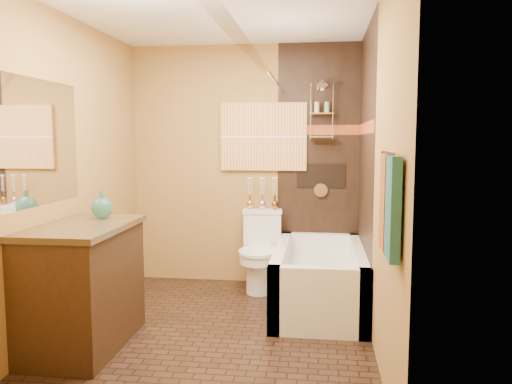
% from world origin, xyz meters
% --- Properties ---
extents(floor, '(3.00, 3.00, 0.00)m').
position_xyz_m(floor, '(0.00, 0.00, 0.00)').
color(floor, black).
rests_on(floor, ground).
extents(wall_left, '(0.02, 3.00, 2.50)m').
position_xyz_m(wall_left, '(-1.20, 0.00, 1.25)').
color(wall_left, '#A67840').
rests_on(wall_left, floor).
extents(wall_right, '(0.02, 3.00, 2.50)m').
position_xyz_m(wall_right, '(1.20, 0.00, 1.25)').
color(wall_right, '#A67840').
rests_on(wall_right, floor).
extents(wall_back, '(2.40, 0.02, 2.50)m').
position_xyz_m(wall_back, '(0.00, 1.50, 1.25)').
color(wall_back, '#A67840').
rests_on(wall_back, floor).
extents(wall_front, '(2.40, 0.02, 2.50)m').
position_xyz_m(wall_front, '(0.00, -1.50, 1.25)').
color(wall_front, '#A67840').
rests_on(wall_front, floor).
extents(ceiling, '(3.00, 3.00, 0.00)m').
position_xyz_m(ceiling, '(0.00, 0.00, 2.50)').
color(ceiling, silver).
rests_on(ceiling, wall_back).
extents(alcove_tile_back, '(0.85, 0.01, 2.50)m').
position_xyz_m(alcove_tile_back, '(0.78, 1.49, 1.25)').
color(alcove_tile_back, black).
rests_on(alcove_tile_back, wall_back).
extents(alcove_tile_right, '(0.01, 1.50, 2.50)m').
position_xyz_m(alcove_tile_right, '(1.19, 0.75, 1.25)').
color(alcove_tile_right, black).
rests_on(alcove_tile_right, wall_right).
extents(mosaic_band_back, '(0.85, 0.01, 0.10)m').
position_xyz_m(mosaic_band_back, '(0.78, 1.48, 1.62)').
color(mosaic_band_back, maroon).
rests_on(mosaic_band_back, alcove_tile_back).
extents(mosaic_band_right, '(0.01, 1.50, 0.10)m').
position_xyz_m(mosaic_band_right, '(1.18, 0.75, 1.62)').
color(mosaic_band_right, maroon).
rests_on(mosaic_band_right, alcove_tile_right).
extents(alcove_niche, '(0.50, 0.01, 0.25)m').
position_xyz_m(alcove_niche, '(0.80, 1.48, 1.15)').
color(alcove_niche, black).
rests_on(alcove_niche, alcove_tile_back).
extents(shower_fixtures, '(0.24, 0.33, 1.16)m').
position_xyz_m(shower_fixtures, '(0.80, 1.38, 1.67)').
color(shower_fixtures, silver).
rests_on(shower_fixtures, floor).
extents(curtain_rod, '(0.03, 1.55, 0.03)m').
position_xyz_m(curtain_rod, '(0.40, 0.75, 2.02)').
color(curtain_rod, silver).
rests_on(curtain_rod, wall_back).
extents(towel_bar, '(0.02, 0.55, 0.02)m').
position_xyz_m(towel_bar, '(1.15, -1.05, 1.45)').
color(towel_bar, silver).
rests_on(towel_bar, wall_right).
extents(towel_teal, '(0.05, 0.22, 0.52)m').
position_xyz_m(towel_teal, '(1.16, -1.18, 1.18)').
color(towel_teal, '#1D5361').
rests_on(towel_teal, towel_bar).
extents(towel_rust, '(0.05, 0.22, 0.52)m').
position_xyz_m(towel_rust, '(1.16, -0.92, 1.18)').
color(towel_rust, brown).
rests_on(towel_rust, towel_bar).
extents(sunset_painting, '(0.90, 0.04, 0.70)m').
position_xyz_m(sunset_painting, '(0.20, 1.48, 1.55)').
color(sunset_painting, orange).
rests_on(sunset_painting, wall_back).
extents(vanity_mirror, '(0.01, 1.00, 0.90)m').
position_xyz_m(vanity_mirror, '(-1.19, -0.34, 1.50)').
color(vanity_mirror, white).
rests_on(vanity_mirror, wall_left).
extents(bathtub, '(0.80, 1.50, 0.55)m').
position_xyz_m(bathtub, '(0.80, 0.75, 0.22)').
color(bathtub, white).
rests_on(bathtub, floor).
extents(toilet, '(0.42, 0.62, 0.80)m').
position_xyz_m(toilet, '(0.20, 1.21, 0.41)').
color(toilet, white).
rests_on(toilet, floor).
extents(vanity, '(0.64, 1.04, 0.91)m').
position_xyz_m(vanity, '(-0.92, -0.34, 0.46)').
color(vanity, black).
rests_on(vanity, floor).
extents(teal_bottle, '(0.19, 0.19, 0.26)m').
position_xyz_m(teal_bottle, '(-0.87, -0.07, 1.02)').
color(teal_bottle, '#297D72').
rests_on(teal_bottle, vanity).
extents(bud_vases, '(0.33, 0.07, 0.32)m').
position_xyz_m(bud_vases, '(0.20, 1.39, 0.98)').
color(bud_vases, gold).
rests_on(bud_vases, toilet).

